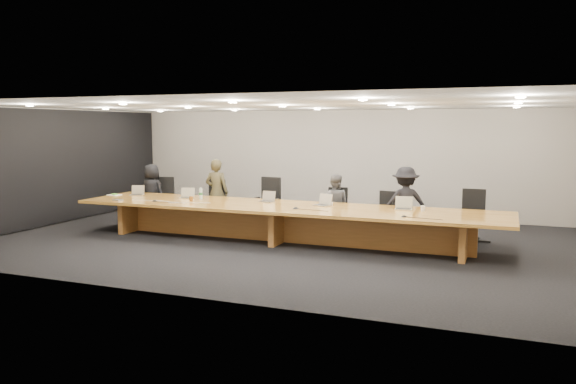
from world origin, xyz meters
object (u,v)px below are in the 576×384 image
(chair_left, at_px, (212,202))
(amber_mug, at_px, (191,199))
(person_a, at_px, (152,192))
(person_b, at_px, (217,192))
(paper_cup_far, at_px, (423,208))
(chair_mid_left, at_px, (266,202))
(chair_mid_right, at_px, (337,210))
(chair_far_right, at_px, (473,216))
(paper_cup_near, at_px, (331,204))
(mic_left, at_px, (155,201))
(mic_center, at_px, (296,208))
(chair_right, at_px, (384,214))
(chair_far_left, at_px, (162,199))
(laptop_a, at_px, (137,190))
(person_d, at_px, (405,203))
(conference_table, at_px, (283,217))
(laptop_d, at_px, (322,200))
(laptop_e, at_px, (404,203))
(laptop_b, at_px, (187,193))
(water_bottle, at_px, (201,194))
(laptop_c, at_px, (267,196))
(av_box, at_px, (118,200))
(mic_right, at_px, (404,216))

(chair_left, height_order, amber_mug, chair_left)
(amber_mug, bearing_deg, chair_left, 98.80)
(chair_left, distance_m, person_a, 1.75)
(person_b, relative_size, paper_cup_far, 15.59)
(chair_mid_left, bearing_deg, chair_mid_right, 6.18)
(chair_far_right, xyz_separation_m, paper_cup_near, (-2.72, -0.96, 0.23))
(person_b, distance_m, mic_left, 1.73)
(chair_left, distance_m, mic_center, 3.13)
(chair_right, bearing_deg, chair_mid_left, -168.03)
(chair_far_left, height_order, mic_center, chair_far_left)
(laptop_a, bearing_deg, chair_right, -11.30)
(chair_far_left, height_order, paper_cup_far, chair_far_left)
(person_d, xyz_separation_m, mic_left, (-5.15, -1.60, -0.00))
(chair_far_right, bearing_deg, paper_cup_near, -160.64)
(chair_mid_right, height_order, paper_cup_far, chair_mid_right)
(person_b, height_order, mic_left, person_b)
(paper_cup_far, bearing_deg, person_a, 172.24)
(person_d, height_order, paper_cup_near, person_d)
(conference_table, relative_size, chair_mid_left, 7.45)
(chair_left, bearing_deg, laptop_d, -8.46)
(paper_cup_far, bearing_deg, laptop_e, 173.15)
(chair_far_left, relative_size, laptop_b, 3.66)
(chair_mid_right, bearing_deg, conference_table, -131.31)
(chair_far_left, relative_size, chair_right, 1.11)
(laptop_d, relative_size, paper_cup_far, 3.11)
(person_a, distance_m, mic_left, 2.05)
(laptop_d, relative_size, water_bottle, 1.32)
(chair_left, distance_m, chair_far_right, 5.98)
(chair_left, height_order, paper_cup_near, chair_left)
(laptop_c, bearing_deg, conference_table, -32.76)
(conference_table, bearing_deg, person_b, 151.26)
(laptop_d, bearing_deg, person_a, -169.68)
(person_b, xyz_separation_m, person_d, (4.49, -0.00, -0.04))
(chair_mid_left, bearing_deg, laptop_a, -154.63)
(chair_mid_left, height_order, chair_right, chair_mid_left)
(water_bottle, distance_m, av_box, 1.80)
(mic_left, bearing_deg, chair_right, 18.54)
(person_a, bearing_deg, chair_left, -176.77)
(person_d, distance_m, water_bottle, 4.49)
(person_b, bearing_deg, laptop_d, 159.24)
(chair_left, relative_size, mic_right, 9.85)
(chair_mid_right, distance_m, laptop_e, 1.89)
(person_a, xyz_separation_m, paper_cup_near, (5.00, -0.88, 0.07))
(laptop_b, xyz_separation_m, paper_cup_far, (5.27, -0.00, -0.07))
(chair_right, xyz_separation_m, laptop_c, (-2.40, -0.78, 0.36))
(amber_mug, bearing_deg, chair_mid_right, 24.00)
(person_b, bearing_deg, laptop_a, 23.02)
(chair_mid_right, distance_m, chair_far_right, 2.87)
(laptop_a, relative_size, paper_cup_far, 2.93)
(chair_mid_left, height_order, paper_cup_near, chair_mid_left)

